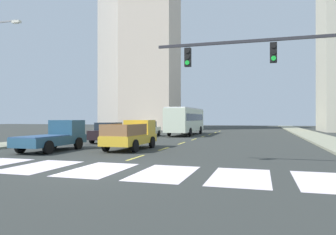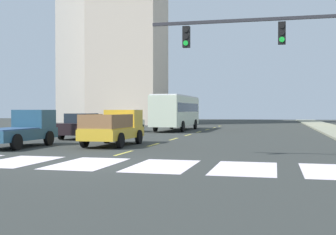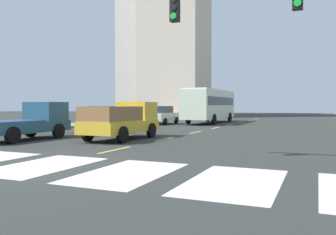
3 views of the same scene
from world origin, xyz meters
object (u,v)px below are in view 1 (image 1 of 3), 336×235
(pickup_stakebed, at_px, (133,135))
(traffic_signal_gantry, at_px, (303,66))
(city_bus, at_px, (186,119))
(pickup_dark, at_px, (56,136))
(sedan_near_right, at_px, (147,129))
(sedan_near_left, at_px, (109,132))

(pickup_stakebed, height_order, traffic_signal_gantry, traffic_signal_gantry)
(city_bus, height_order, traffic_signal_gantry, traffic_signal_gantry)
(pickup_dark, height_order, sedan_near_right, pickup_dark)
(city_bus, xyz_separation_m, traffic_signal_gantry, (10.63, -23.96, 2.26))
(pickup_dark, bearing_deg, traffic_signal_gantry, -17.00)
(city_bus, distance_m, sedan_near_right, 5.44)
(pickup_stakebed, xyz_separation_m, sedan_near_left, (-4.22, 4.76, -0.08))
(pickup_dark, height_order, city_bus, city_bus)
(pickup_dark, xyz_separation_m, sedan_near_left, (0.24, 6.98, -0.06))
(pickup_stakebed, relative_size, sedan_near_left, 1.18)
(pickup_dark, bearing_deg, pickup_stakebed, 23.61)
(pickup_dark, distance_m, traffic_signal_gantry, 15.27)
(pickup_stakebed, xyz_separation_m, sedan_near_right, (-4.17, 14.11, -0.08))
(sedan_near_right, relative_size, traffic_signal_gantry, 0.47)
(pickup_dark, height_order, traffic_signal_gantry, traffic_signal_gantry)
(sedan_near_right, bearing_deg, traffic_signal_gantry, -56.51)
(pickup_dark, xyz_separation_m, sedan_near_right, (0.29, 16.33, -0.06))
(pickup_stakebed, distance_m, pickup_dark, 4.98)
(pickup_dark, distance_m, sedan_near_right, 16.33)
(sedan_near_left, bearing_deg, pickup_stakebed, -47.37)
(sedan_near_left, relative_size, traffic_signal_gantry, 0.47)
(sedan_near_right, xyz_separation_m, traffic_signal_gantry, (14.17, -19.98, 3.35))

